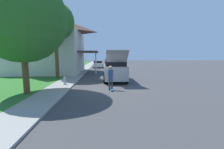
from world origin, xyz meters
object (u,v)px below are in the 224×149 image
skateboarder (111,77)px  lawn_tree_far (55,22)px  lawn_tree_near (22,18)px  fire_hydrant (65,81)px  suv_parked (115,69)px  skateboard (112,89)px  car_down_street (98,64)px

skateboarder → lawn_tree_far: bearing=134.3°
lawn_tree_near → fire_hydrant: bearing=58.4°
fire_hydrant → suv_parked: bearing=28.3°
lawn_tree_far → skateboarder: (5.18, -5.31, -4.75)m
lawn_tree_far → skateboard: lawn_tree_far is taller
car_down_street → skateboard: (1.55, -19.69, -0.58)m
fire_hydrant → lawn_tree_near: bearing=-121.6°
skateboard → fire_hydrant: fire_hydrant is taller
lawn_tree_far → car_down_street: lawn_tree_far is taller
suv_parked → car_down_street: bearing=97.4°
suv_parked → fire_hydrant: 4.75m
car_down_street → lawn_tree_far: bearing=-104.5°
car_down_street → fire_hydrant: car_down_street is taller
skateboarder → fire_hydrant: skateboarder is taller
lawn_tree_far → skateboard: size_ratio=9.62×
lawn_tree_near → skateboard: 6.96m
lawn_tree_far → suv_parked: 7.48m
lawn_tree_far → skateboard: bearing=-45.6°
lawn_tree_far → fire_hydrant: bearing=-66.0°
skateboard → skateboarder: bearing=145.2°
lawn_tree_near → car_down_street: lawn_tree_near is taller
lawn_tree_near → skateboarder: bearing=10.8°
fire_hydrant → car_down_street: bearing=83.4°
lawn_tree_far → car_down_street: (3.71, 14.33, -5.03)m
car_down_street → skateboarder: bearing=-85.7°
car_down_street → skateboarder: size_ratio=2.53×
car_down_street → lawn_tree_near: bearing=-100.2°
skateboard → lawn_tree_near: bearing=-170.0°
lawn_tree_far → skateboarder: 8.80m
lawn_tree_near → fire_hydrant: (1.63, 2.65, -4.14)m
car_down_street → suv_parked: bearing=-82.6°
lawn_tree_far → suv_parked: size_ratio=1.39×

